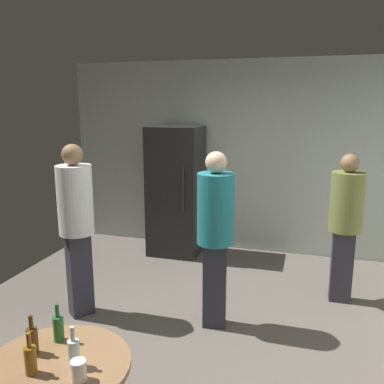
# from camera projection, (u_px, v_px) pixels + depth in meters

# --- Properties ---
(ground_plane) EXTENTS (5.20, 5.20, 0.10)m
(ground_plane) POSITION_uv_depth(u_px,v_px,m) (199.00, 351.00, 3.63)
(ground_plane) COLOR #5B544C
(wall_back) EXTENTS (5.32, 0.06, 2.70)m
(wall_back) POSITION_uv_depth(u_px,v_px,m) (248.00, 158.00, 5.80)
(wall_back) COLOR beige
(wall_back) RESTS_ON ground_plane
(refrigerator) EXTENTS (0.70, 0.68, 1.80)m
(refrigerator) POSITION_uv_depth(u_px,v_px,m) (176.00, 191.00, 5.75)
(refrigerator) COLOR black
(refrigerator) RESTS_ON ground_plane
(foreground_table) EXTENTS (0.80, 0.80, 0.73)m
(foreground_table) POSITION_uv_depth(u_px,v_px,m) (57.00, 381.00, 2.21)
(foreground_table) COLOR olive
(foreground_table) RESTS_ON ground_plane
(beer_bottle_amber) EXTENTS (0.06, 0.06, 0.23)m
(beer_bottle_amber) POSITION_uv_depth(u_px,v_px,m) (30.00, 359.00, 2.09)
(beer_bottle_amber) COLOR #8C5919
(beer_bottle_amber) RESTS_ON foreground_table
(beer_bottle_brown) EXTENTS (0.06, 0.06, 0.23)m
(beer_bottle_brown) POSITION_uv_depth(u_px,v_px,m) (32.00, 340.00, 2.26)
(beer_bottle_brown) COLOR #593314
(beer_bottle_brown) RESTS_ON foreground_table
(beer_bottle_green) EXTENTS (0.06, 0.06, 0.23)m
(beer_bottle_green) POSITION_uv_depth(u_px,v_px,m) (58.00, 327.00, 2.39)
(beer_bottle_green) COLOR #26662D
(beer_bottle_green) RESTS_ON foreground_table
(beer_bottle_clear) EXTENTS (0.06, 0.06, 0.23)m
(beer_bottle_clear) POSITION_uv_depth(u_px,v_px,m) (74.00, 352.00, 2.15)
(beer_bottle_clear) COLOR silver
(beer_bottle_clear) RESTS_ON foreground_table
(plastic_cup_white) EXTENTS (0.08, 0.08, 0.11)m
(plastic_cup_white) POSITION_uv_depth(u_px,v_px,m) (78.00, 371.00, 2.04)
(plastic_cup_white) COLOR white
(plastic_cup_white) RESTS_ON foreground_table
(person_in_teal_shirt) EXTENTS (0.40, 0.40, 1.69)m
(person_in_teal_shirt) POSITION_uv_depth(u_px,v_px,m) (215.00, 227.00, 3.76)
(person_in_teal_shirt) COLOR #2D2D38
(person_in_teal_shirt) RESTS_ON ground_plane
(person_in_olive_shirt) EXTENTS (0.35, 0.35, 1.60)m
(person_in_olive_shirt) POSITION_uv_depth(u_px,v_px,m) (346.00, 217.00, 4.28)
(person_in_olive_shirt) COLOR #2D2D38
(person_in_olive_shirt) RESTS_ON ground_plane
(person_in_white_shirt) EXTENTS (0.48, 0.48, 1.73)m
(person_in_white_shirt) POSITION_uv_depth(u_px,v_px,m) (76.00, 218.00, 3.97)
(person_in_white_shirt) COLOR #2D2D38
(person_in_white_shirt) RESTS_ON ground_plane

